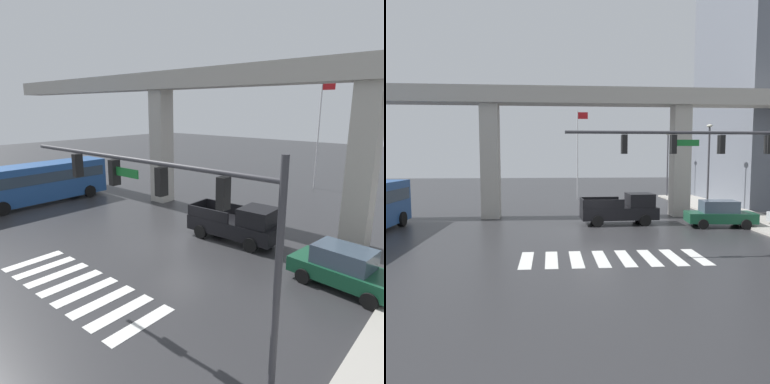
# 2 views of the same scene
# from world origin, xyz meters

# --- Properties ---
(ground_plane) EXTENTS (120.00, 120.00, 0.00)m
(ground_plane) POSITION_xyz_m (0.00, 0.00, 0.00)
(ground_plane) COLOR #2D2D30
(crosswalk_stripes) EXTENTS (8.25, 2.80, 0.01)m
(crosswalk_stripes) POSITION_xyz_m (0.00, -6.05, 0.01)
(crosswalk_stripes) COLOR silver
(crosswalk_stripes) RESTS_ON ground
(elevated_overpass) EXTENTS (54.24, 1.92, 9.59)m
(elevated_overpass) POSITION_xyz_m (0.00, 5.86, 8.11)
(elevated_overpass) COLOR #ADA89E
(elevated_overpass) RESTS_ON ground
(sidewalk_east) EXTENTS (4.00, 36.00, 0.15)m
(sidewalk_east) POSITION_xyz_m (11.69, 2.00, 0.07)
(sidewalk_east) COLOR #ADA89E
(sidewalk_east) RESTS_ON ground
(pickup_truck) EXTENTS (5.17, 2.24, 2.08)m
(pickup_truck) POSITION_xyz_m (2.12, 2.50, 0.99)
(pickup_truck) COLOR black
(pickup_truck) RESTS_ON ground
(sedan_dark_green) EXTENTS (4.46, 2.31, 1.72)m
(sedan_dark_green) POSITION_xyz_m (8.18, 1.02, 0.85)
(sedan_dark_green) COLOR #14472D
(sedan_dark_green) RESTS_ON ground
(traffic_signal_mast) EXTENTS (10.89, 0.32, 6.20)m
(traffic_signal_mast) POSITION_xyz_m (5.01, -5.92, 4.66)
(traffic_signal_mast) COLOR #38383D
(traffic_signal_mast) RESTS_ON ground
(street_lamp_mid_block) EXTENTS (0.44, 0.70, 7.24)m
(street_lamp_mid_block) POSITION_xyz_m (10.49, 8.28, 4.56)
(street_lamp_mid_block) COLOR #38383D
(street_lamp_mid_block) RESTS_ON ground
(street_lamp_far_north) EXTENTS (0.44, 0.70, 7.24)m
(street_lamp_far_north) POSITION_xyz_m (10.49, 19.27, 4.56)
(street_lamp_far_north) COLOR #38383D
(street_lamp_far_north) RESTS_ON ground
(flagpole) EXTENTS (1.16, 0.12, 9.42)m
(flagpole) POSITION_xyz_m (0.27, 17.86, 5.49)
(flagpole) COLOR silver
(flagpole) RESTS_ON ground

